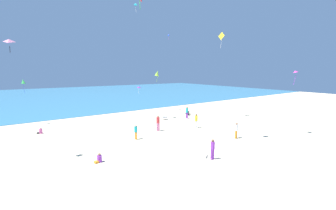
% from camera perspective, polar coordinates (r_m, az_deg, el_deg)
% --- Properties ---
extents(ground_plane, '(120.00, 120.00, 0.00)m').
position_cam_1_polar(ground_plane, '(24.98, -5.78, -5.58)').
color(ground_plane, beige).
extents(ocean_water, '(120.00, 60.00, 0.05)m').
position_cam_1_polar(ocean_water, '(62.10, -23.87, 2.47)').
color(ocean_water, teal).
rests_on(ocean_water, ground_plane).
extents(beach_chair_mid_beach, '(0.79, 0.75, 0.60)m').
position_cam_1_polar(beach_chair_mid_beach, '(30.93, 5.38, -2.22)').
color(beach_chair_mid_beach, black).
rests_on(beach_chair_mid_beach, ground_plane).
extents(beach_chair_far_right, '(0.81, 0.84, 0.55)m').
position_cam_1_polar(beach_chair_far_right, '(27.94, -0.81, -3.46)').
color(beach_chair_far_right, white).
rests_on(beach_chair_far_right, ground_plane).
extents(person_0, '(0.41, 0.41, 1.70)m').
position_cam_1_polar(person_0, '(22.67, -2.69, -4.50)').
color(person_0, '#D8599E').
rests_on(person_0, ground_plane).
extents(person_1, '(0.34, 0.34, 1.58)m').
position_cam_1_polar(person_1, '(24.07, 7.56, -3.93)').
color(person_1, white).
rests_on(person_1, ground_plane).
extents(person_2, '(0.35, 0.35, 1.51)m').
position_cam_1_polar(person_2, '(15.81, 11.86, -11.17)').
color(person_2, purple).
rests_on(person_2, ground_plane).
extents(person_3, '(0.57, 0.41, 0.65)m').
position_cam_1_polar(person_3, '(25.42, -31.01, -6.03)').
color(person_3, '#D8599E').
rests_on(person_3, ground_plane).
extents(person_4, '(0.41, 0.41, 1.60)m').
position_cam_1_polar(person_4, '(28.64, 5.10, -1.79)').
color(person_4, purple).
rests_on(person_4, ground_plane).
extents(person_5, '(0.58, 0.39, 0.67)m').
position_cam_1_polar(person_5, '(16.02, -17.99, -13.54)').
color(person_5, purple).
rests_on(person_5, ground_plane).
extents(person_6, '(0.28, 0.28, 1.43)m').
position_cam_1_polar(person_6, '(20.06, -8.62, -6.86)').
color(person_6, orange).
rests_on(person_6, ground_plane).
extents(person_7, '(0.38, 0.38, 1.55)m').
position_cam_1_polar(person_7, '(21.10, 17.83, -6.20)').
color(person_7, orange).
rests_on(person_7, ground_plane).
extents(kite_green, '(0.59, 0.61, 1.61)m').
position_cam_1_polar(kite_green, '(29.50, -34.30, 5.21)').
color(kite_green, green).
extents(kite_lime, '(0.84, 0.81, 1.42)m').
position_cam_1_polar(kite_lime, '(27.67, -2.94, 8.43)').
color(kite_lime, '#99DB33').
extents(kite_pink, '(0.60, 0.52, 0.91)m').
position_cam_1_polar(kite_pink, '(17.32, -36.87, 13.64)').
color(kite_pink, pink).
extents(kite_teal, '(0.54, 0.68, 1.18)m').
position_cam_1_polar(kite_teal, '(34.24, -8.65, 25.15)').
color(kite_teal, '#1EADAD').
extents(kite_purple, '(0.51, 0.46, 0.90)m').
position_cam_1_polar(kite_purple, '(26.88, -7.84, 4.76)').
color(kite_purple, purple).
extents(kite_magenta, '(0.60, 0.59, 1.40)m').
position_cam_1_polar(kite_magenta, '(23.74, 30.91, 7.64)').
color(kite_magenta, '#DB3DA8').
extents(kite_blue, '(0.51, 0.38, 1.21)m').
position_cam_1_polar(kite_blue, '(44.51, 0.19, 18.29)').
color(kite_blue, blue).
extents(kite_yellow, '(0.18, 1.01, 2.01)m').
position_cam_1_polar(kite_yellow, '(29.52, 14.12, 17.42)').
color(kite_yellow, yellow).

